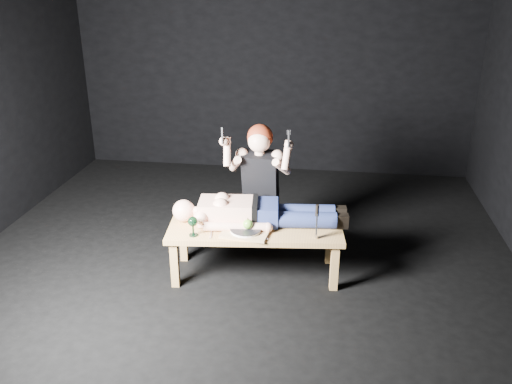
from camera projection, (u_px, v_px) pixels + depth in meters
The scene contains 13 objects.
ground at pixel (241, 259), 4.89m from camera, with size 5.00×5.00×0.00m, color black.
back_wall at pixel (273, 54), 6.60m from camera, with size 5.00×5.00×0.00m, color black.
table at pixel (255, 251), 4.57m from camera, with size 1.46×0.55×0.45m, color tan.
lying_man at pixel (260, 209), 4.52m from camera, with size 1.35×0.41×0.24m, color #E1AA90, non-canonical shape.
kneeling_woman at pixel (262, 185), 4.87m from camera, with size 0.68×0.76×1.27m, color black, non-canonical shape.
serving_tray at pixel (246, 232), 4.37m from camera, with size 0.38×0.27×0.02m, color tan.
plate at pixel (246, 230), 4.36m from camera, with size 0.25×0.25×0.02m, color white.
apple at pixel (248, 224), 4.35m from camera, with size 0.08×0.08×0.08m, color #5BAC31.
goblet at pixel (193, 226), 4.31m from camera, with size 0.08×0.08×0.17m, color black, non-canonical shape.
fork_flat at pixel (211, 234), 4.36m from camera, with size 0.01×0.16×0.01m, color #B2B2B7.
knife_flat at pixel (266, 235), 4.34m from camera, with size 0.01×0.16×0.01m, color #B2B2B7.
spoon_flat at pixel (252, 231), 4.41m from camera, with size 0.01×0.16×0.01m, color #B2B2B7.
carving_knife at pixel (317, 222), 4.24m from camera, with size 0.04×0.04×0.29m, color #B2B2B7, non-canonical shape.
Camera 1 is at (0.74, -4.22, 2.44)m, focal length 37.41 mm.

